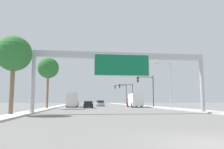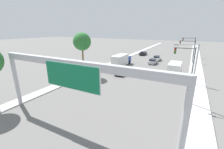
% 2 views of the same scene
% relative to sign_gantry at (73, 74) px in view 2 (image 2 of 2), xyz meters
% --- Properties ---
extents(sidewalk_right, '(3.00, 120.00, 0.15)m').
position_rel_sign_gantry_xyz_m(sidewalk_right, '(11.25, 42.08, -5.65)').
color(sidewalk_right, '#BABABA').
rests_on(sidewalk_right, ground).
extents(median_strip_left, '(2.00, 120.00, 0.15)m').
position_rel_sign_gantry_xyz_m(median_strip_left, '(-10.75, 42.08, -5.65)').
color(median_strip_left, '#BABABA').
rests_on(median_strip_left, ground).
extents(sign_gantry, '(20.39, 0.73, 7.05)m').
position_rel_sign_gantry_xyz_m(sign_gantry, '(0.00, 0.00, 0.00)').
color(sign_gantry, '#B2B2B7').
rests_on(sign_gantry, ground).
extents(car_near_right, '(1.86, 4.59, 1.37)m').
position_rel_sign_gantry_xyz_m(car_near_right, '(-3.50, 19.33, -5.07)').
color(car_near_right, black).
rests_on(car_near_right, ground).
extents(car_far_right, '(1.80, 4.28, 1.50)m').
position_rel_sign_gantry_xyz_m(car_far_right, '(0.00, 33.23, -5.02)').
color(car_far_right, '#A5A8AD').
rests_on(car_far_right, ground).
extents(car_mid_right, '(1.80, 4.74, 1.36)m').
position_rel_sign_gantry_xyz_m(car_mid_right, '(-7.00, 46.81, -5.08)').
color(car_mid_right, black).
rests_on(car_mid_right, ground).
extents(car_near_center, '(1.81, 4.40, 1.54)m').
position_rel_sign_gantry_xyz_m(car_near_center, '(0.00, 38.77, -5.00)').
color(car_near_center, silver).
rests_on(car_near_center, ground).
extents(truck_box_primary, '(2.33, 7.15, 3.02)m').
position_rel_sign_gantry_xyz_m(truck_box_primary, '(7.00, 23.46, -4.19)').
color(truck_box_primary, red).
rests_on(truck_box_primary, ground).
extents(truck_box_secondary, '(2.41, 8.48, 3.16)m').
position_rel_sign_gantry_xyz_m(truck_box_secondary, '(-7.00, 26.40, -4.12)').
color(truck_box_secondary, navy).
rests_on(truck_box_secondary, ground).
extents(traffic_light_near_intersection, '(3.71, 0.32, 6.75)m').
position_rel_sign_gantry_xyz_m(traffic_light_near_intersection, '(9.16, 20.08, -1.26)').
color(traffic_light_near_intersection, '#3D3D3F').
rests_on(traffic_light_near_intersection, ground).
extents(traffic_light_mid_block, '(4.46, 0.32, 6.63)m').
position_rel_sign_gantry_xyz_m(traffic_light_mid_block, '(8.90, 40.08, -1.27)').
color(traffic_light_mid_block, '#3D3D3F').
rests_on(traffic_light_mid_block, ground).
extents(traffic_light_far_intersection, '(4.38, 0.32, 6.99)m').
position_rel_sign_gantry_xyz_m(traffic_light_far_intersection, '(8.96, 50.08, -1.06)').
color(traffic_light_far_intersection, '#3D3D3F').
rests_on(traffic_light_far_intersection, ground).
extents(palm_tree_background, '(3.72, 3.72, 9.15)m').
position_rel_sign_gantry_xyz_m(palm_tree_background, '(-10.76, 14.83, 1.49)').
color(palm_tree_background, brown).
rests_on(palm_tree_background, ground).
extents(street_lamp_right, '(2.91, 0.28, 8.11)m').
position_rel_sign_gantry_xyz_m(street_lamp_right, '(9.96, 10.83, -0.86)').
color(street_lamp_right, '#B2B2B7').
rests_on(street_lamp_right, ground).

